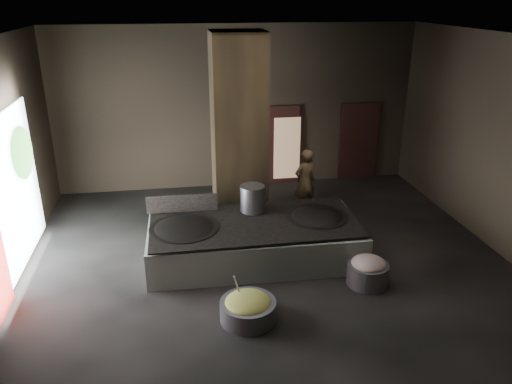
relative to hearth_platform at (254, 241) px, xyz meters
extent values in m
cube|color=black|center=(0.23, -0.12, -0.43)|extent=(10.00, 9.00, 0.10)
cube|color=black|center=(0.23, -0.12, 4.17)|extent=(10.00, 9.00, 0.10)
cube|color=black|center=(0.23, 4.43, 1.87)|extent=(10.00, 0.10, 4.50)
cube|color=black|center=(0.23, -4.67, 1.87)|extent=(10.00, 0.10, 4.50)
cube|color=black|center=(5.28, -0.12, 1.87)|extent=(0.10, 9.00, 4.50)
cube|color=black|center=(-0.07, 1.78, 1.87)|extent=(1.20, 1.20, 4.50)
cube|color=silver|center=(0.00, 0.00, 0.00)|extent=(4.42, 2.19, 0.76)
cube|color=black|center=(0.00, 0.00, 0.43)|extent=(4.28, 2.05, 0.03)
ellipsoid|color=black|center=(-1.45, -0.05, 0.37)|extent=(1.38, 1.38, 0.38)
cylinder|color=black|center=(-1.45, -0.05, 0.44)|extent=(1.41, 1.41, 0.05)
ellipsoid|color=black|center=(1.35, 0.05, 0.37)|extent=(1.28, 1.28, 0.36)
cylinder|color=black|center=(1.35, 0.05, 0.44)|extent=(1.31, 1.31, 0.05)
cylinder|color=#9FA2A6|center=(0.05, 0.55, 0.75)|extent=(0.53, 0.53, 0.57)
cube|color=black|center=(-1.45, 0.75, 0.65)|extent=(1.52, 0.09, 0.38)
imported|color=#93744B|center=(1.63, 2.10, 0.46)|extent=(0.71, 0.58, 1.68)
cylinder|color=slate|center=(-0.46, -2.13, -0.20)|extent=(1.00, 1.00, 0.36)
ellipsoid|color=#7FA750|center=(-0.46, -2.13, -0.03)|extent=(0.80, 0.80, 0.25)
cylinder|color=#9FA2A6|center=(-0.61, -1.98, 0.17)|extent=(0.20, 0.36, 0.69)
cylinder|color=slate|center=(1.98, -1.39, -0.16)|extent=(1.00, 1.00, 0.43)
ellipsoid|color=#A67163|center=(1.98, -1.39, 0.07)|extent=(0.66, 0.66, 0.25)
cube|color=black|center=(1.43, 4.33, 0.72)|extent=(1.18, 0.08, 2.38)
cube|color=#8C6647|center=(1.66, 4.27, 0.67)|extent=(0.77, 0.04, 1.81)
cube|color=black|center=(3.83, 4.33, 0.72)|extent=(1.18, 0.08, 2.38)
cube|color=#8C6647|center=(3.97, 4.46, 0.67)|extent=(0.83, 0.04, 1.97)
cube|color=white|center=(-4.72, 0.08, 1.22)|extent=(0.04, 4.20, 3.10)
ellipsoid|color=#194714|center=(-4.62, 1.18, 1.82)|extent=(0.28, 1.10, 1.10)
camera|label=1|loc=(-1.51, -9.23, 4.88)|focal=35.00mm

